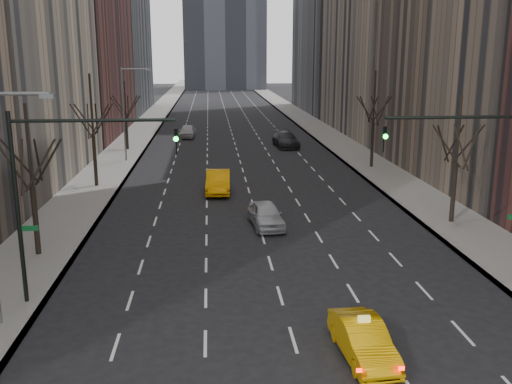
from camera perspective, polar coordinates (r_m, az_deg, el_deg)
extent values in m
cube|color=slate|center=(82.24, -11.19, 6.20)|extent=(4.50, 320.00, 0.15)
cube|color=slate|center=(83.11, 5.95, 6.46)|extent=(4.50, 320.00, 0.15)
cylinder|color=black|center=(31.58, -21.17, -2.71)|extent=(0.28, 0.28, 3.57)
cylinder|color=black|center=(30.77, -21.79, 4.30)|extent=(0.16, 0.16, 4.25)
cylinder|color=black|center=(31.67, -20.96, 2.97)|extent=(0.42, 1.80, 2.52)
cylinder|color=black|center=(30.97, -20.06, 2.82)|extent=(1.74, 0.72, 2.52)
cylinder|color=black|center=(30.20, -20.75, 2.51)|extent=(1.46, 1.25, 2.52)
cylinder|color=black|center=(30.16, -22.37, 2.35)|extent=(0.42, 1.80, 2.52)
cylinder|color=black|center=(30.89, -23.24, 2.51)|extent=(1.74, 0.72, 2.52)
cylinder|color=black|center=(31.63, -22.51, 2.82)|extent=(1.46, 1.25, 2.52)
cylinder|color=black|center=(46.69, -15.80, 3.02)|extent=(0.28, 0.28, 3.99)
cylinder|color=black|center=(46.13, -16.15, 8.37)|extent=(0.16, 0.16, 4.75)
cylinder|color=black|center=(47.03, -15.68, 7.08)|extent=(0.42, 1.80, 2.52)
cylinder|color=black|center=(46.37, -15.00, 7.04)|extent=(1.74, 0.72, 2.52)
cylinder|color=black|center=(45.57, -15.37, 6.91)|extent=(1.46, 1.25, 2.52)
cylinder|color=black|center=(45.44, -16.44, 6.82)|extent=(0.42, 1.80, 2.52)
cylinder|color=black|center=(46.11, -17.12, 6.87)|extent=(1.74, 0.72, 2.52)
cylinder|color=black|center=(46.90, -16.72, 7.00)|extent=(1.46, 1.25, 2.52)
cylinder|color=black|center=(64.28, -12.79, 5.69)|extent=(0.28, 0.28, 3.36)
cylinder|color=black|center=(63.90, -12.96, 8.96)|extent=(0.16, 0.16, 4.00)
cylinder|color=black|center=(64.77, -12.69, 8.35)|extent=(0.42, 1.80, 2.52)
cylinder|color=black|center=(64.14, -12.16, 8.33)|extent=(1.74, 0.72, 2.52)
cylinder|color=black|center=(63.32, -12.40, 8.25)|extent=(1.46, 1.25, 2.52)
cylinder|color=black|center=(63.14, -13.16, 8.20)|extent=(0.42, 1.80, 2.52)
cylinder|color=black|center=(63.79, -13.68, 8.22)|extent=(1.74, 0.72, 2.52)
cylinder|color=black|center=(64.60, -13.44, 8.30)|extent=(1.46, 1.25, 2.52)
cylinder|color=black|center=(37.24, 19.13, -0.15)|extent=(0.28, 0.28, 3.57)
cylinder|color=black|center=(36.56, 19.61, 5.82)|extent=(0.16, 0.16, 4.25)
cylinder|color=black|center=(37.50, 19.18, 4.64)|extent=(0.42, 1.80, 2.52)
cylinder|color=black|center=(37.28, 20.45, 4.49)|extent=(1.74, 0.72, 2.52)
cylinder|color=black|center=(36.46, 20.79, 4.27)|extent=(1.46, 1.25, 2.52)
cylinder|color=black|center=(35.85, 19.82, 4.21)|extent=(0.42, 1.80, 2.52)
cylinder|color=black|center=(36.09, 18.51, 4.37)|extent=(1.74, 0.72, 2.52)
cylinder|color=black|center=(36.92, 18.21, 4.58)|extent=(1.46, 1.25, 2.52)
cylinder|color=black|center=(53.83, 11.55, 4.61)|extent=(0.28, 0.28, 3.99)
cylinder|color=black|center=(53.34, 11.77, 9.25)|extent=(0.16, 0.16, 4.75)
cylinder|color=black|center=(54.29, 11.62, 8.12)|extent=(0.42, 1.80, 2.52)
cylinder|color=black|center=(53.95, 12.46, 8.04)|extent=(1.74, 0.72, 2.52)
cylinder|color=black|center=(53.10, 12.57, 7.95)|extent=(1.46, 1.25, 2.52)
cylinder|color=black|center=(52.58, 11.81, 7.94)|extent=(0.42, 1.80, 2.52)
cylinder|color=black|center=(52.93, 10.95, 8.01)|extent=(1.74, 0.72, 2.52)
cylinder|color=black|center=(53.79, 10.87, 8.10)|extent=(1.46, 1.25, 2.52)
cylinder|color=black|center=(25.13, -22.73, -1.65)|extent=(0.18, 0.18, 8.00)
cylinder|color=black|center=(23.66, -15.99, 6.89)|extent=(6.50, 0.14, 0.14)
imported|color=black|center=(23.36, -7.98, 4.98)|extent=(0.18, 0.22, 1.10)
sphere|color=#0CFF33|center=(23.16, -8.01, 5.28)|extent=(0.20, 0.20, 0.20)
cube|color=#0C5926|center=(25.22, -21.70, -3.39)|extent=(0.70, 0.04, 0.22)
cylinder|color=black|center=(25.47, 19.85, 7.05)|extent=(6.50, 0.14, 0.14)
imported|color=black|center=(24.42, 12.69, 5.15)|extent=(0.18, 0.22, 1.10)
sphere|color=#0CFF33|center=(24.23, 12.83, 5.43)|extent=(0.20, 0.20, 0.20)
cylinder|color=slate|center=(22.23, -23.20, 9.04)|extent=(2.60, 0.14, 0.14)
cube|color=slate|center=(21.89, -20.16, 8.98)|extent=(0.50, 0.22, 0.15)
cylinder|color=slate|center=(56.95, -13.09, 7.56)|extent=(0.16, 0.16, 9.00)
cylinder|color=slate|center=(56.51, -12.00, 11.94)|extent=(2.60, 0.14, 0.14)
cube|color=slate|center=(56.38, -10.76, 11.90)|extent=(0.50, 0.22, 0.15)
imported|color=#D99A04|center=(20.73, 10.66, -14.32)|extent=(1.74, 4.20, 1.35)
imported|color=#ABAEB3|center=(34.89, 1.00, -2.28)|extent=(2.23, 4.61, 1.52)
imported|color=#FFA105|center=(43.62, -3.80, 1.04)|extent=(1.97, 5.17, 1.68)
imported|color=#29282D|center=(65.33, 2.99, 5.27)|extent=(2.78, 6.04, 1.71)
imported|color=#BDBDBD|center=(73.26, -6.87, 6.06)|extent=(2.17, 4.82, 1.61)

